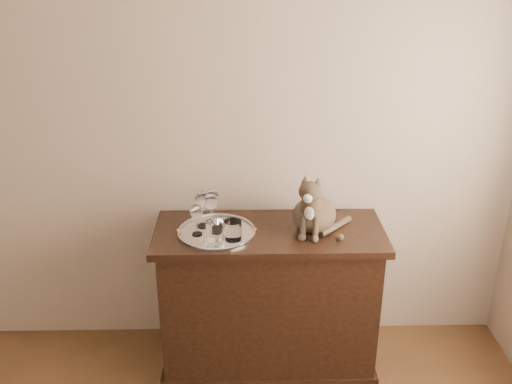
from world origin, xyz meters
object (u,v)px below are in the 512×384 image
wine_glass_a (203,209)px  wine_glass_d (211,212)px  wine_glass_b (212,208)px  tumbler_b (215,230)px  tray (217,233)px  sideboard (269,299)px  cat (315,199)px  wine_glass_c (197,219)px  tumbler_a (233,230)px

wine_glass_a → wine_glass_d: (0.04, -0.04, 0.00)m
wine_glass_b → tumbler_b: wine_glass_b is taller
tray → wine_glass_d: size_ratio=2.03×
tumbler_b → wine_glass_a: bearing=114.5°
tray → wine_glass_b: wine_glass_b is taller
tumbler_b → sideboard: bearing=21.8°
wine_glass_b → cat: 0.53m
sideboard → tray: tray is taller
wine_glass_d → tumbler_b: wine_glass_d is taller
wine_glass_b → wine_glass_a: bearing=-170.4°
sideboard → cat: 0.64m
wine_glass_c → wine_glass_a: bearing=74.6°
tray → tumbler_b: size_ratio=4.01×
wine_glass_d → sideboard: bearing=-0.3°
wine_glass_b → cat: (0.53, -0.04, 0.06)m
tumbler_a → wine_glass_b: bearing=125.2°
cat → wine_glass_c: bearing=-155.4°
wine_glass_a → wine_glass_d: size_ratio=1.00×
wine_glass_b → wine_glass_c: size_ratio=1.22×
wine_glass_d → cat: (0.53, 0.00, 0.06)m
wine_glass_a → tumbler_a: 0.22m
wine_glass_a → wine_glass_c: 0.10m
sideboard → wine_glass_a: size_ratio=6.10×
wine_glass_b → cat: cat is taller
sideboard → wine_glass_a: (-0.34, 0.04, 0.53)m
tray → wine_glass_c: bearing=-166.1°
wine_glass_c → tumbler_a: wine_glass_c is taller
tray → wine_glass_a: 0.14m
tumbler_b → wine_glass_b: bearing=97.6°
cat → wine_glass_d: bearing=-160.6°
wine_glass_c → tumbler_b: size_ratio=1.68×
tray → tumbler_a: bearing=-42.8°
tumbler_b → cat: 0.53m
wine_glass_a → wine_glass_b: bearing=9.6°
wine_glass_c → cat: (0.60, 0.06, 0.08)m
wine_glass_c → sideboard: bearing=8.3°
wine_glass_c → tumbler_b: (0.09, -0.06, -0.03)m
sideboard → wine_glass_c: (-0.37, -0.05, 0.52)m
sideboard → wine_glass_d: (-0.30, 0.00, 0.53)m
tumbler_a → tumbler_b: (-0.09, -0.00, 0.00)m
wine_glass_d → tumbler_b: bearing=-77.7°
sideboard → wine_glass_c: bearing=-171.7°
sideboard → cat: size_ratio=3.51×
tumbler_a → tumbler_b: same height
wine_glass_a → wine_glass_c: wine_glass_a is taller
wine_glass_c → tumbler_b: bearing=-30.9°
sideboard → cat: bearing=1.6°
tray → wine_glass_c: 0.13m
sideboard → tray: bearing=-173.7°
wine_glass_c → tumbler_a: bearing=-16.7°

